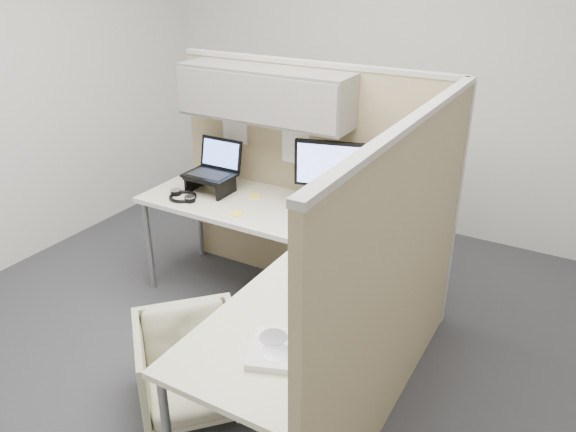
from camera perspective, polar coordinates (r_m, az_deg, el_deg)
The scene contains 18 objects.
ground at distance 3.61m, azimuth -3.45°, elevation -13.48°, with size 4.50×4.50×0.00m, color #313135.
partition_back at distance 3.82m, azimuth 0.21°, elevation 7.58°, with size 2.00×0.36×1.63m.
partition_right at distance 2.77m, azimuth 11.24°, elevation -6.52°, with size 0.07×2.03×1.63m.
desk at distance 3.26m, azimuth -0.71°, elevation -3.49°, with size 2.00×1.98×0.73m.
office_chair at distance 3.12m, azimuth -9.86°, elevation -14.37°, with size 0.55×0.51×0.56m, color #BFBA98.
monitor_left at distance 3.56m, azimuth 4.16°, elevation 4.64°, with size 0.43×0.20×0.47m.
monitor_right at distance 3.27m, azimuth 10.81°, elevation 2.32°, with size 0.40×0.26×0.47m.
laptop_station at distance 3.95m, azimuth -7.67°, elevation 4.39°, with size 0.34×0.29×0.35m.
keyboard at distance 3.32m, azimuth 3.62°, elevation -1.91°, with size 0.43×0.14×0.02m, color black.
mouse at distance 3.24m, azimuth 6.64°, elevation -2.62°, with size 0.11×0.07×0.04m, color black.
travel_mug at distance 3.53m, azimuth 6.04°, elevation 0.89°, with size 0.07×0.07×0.15m.
soda_can_green at distance 3.14m, azimuth 10.04°, elevation -2.90°, with size 0.07×0.07×0.12m, color #1E3FA5.
soda_can_silver at distance 3.34m, azimuth 7.68°, elevation -0.98°, with size 0.07×0.07×0.12m, color #B21E1E.
sticky_note_a at distance 3.61m, azimuth -5.29°, elevation 0.23°, with size 0.08×0.08×0.01m, color yellow.
sticky_note_c at distance 3.87m, azimuth -3.37°, elevation 2.02°, with size 0.08×0.08×0.01m, color yellow.
headphones at distance 3.90m, azimuth -10.64°, elevation 1.98°, with size 0.24×0.24×0.03m.
paper_stack at distance 2.41m, azimuth -1.29°, elevation -13.40°, with size 0.29×0.32×0.03m.
desk_clock at distance 2.67m, azimuth 3.10°, elevation -8.45°, with size 0.06×0.08×0.08m.
Camera 1 is at (1.59, -2.34, 2.24)m, focal length 35.00 mm.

